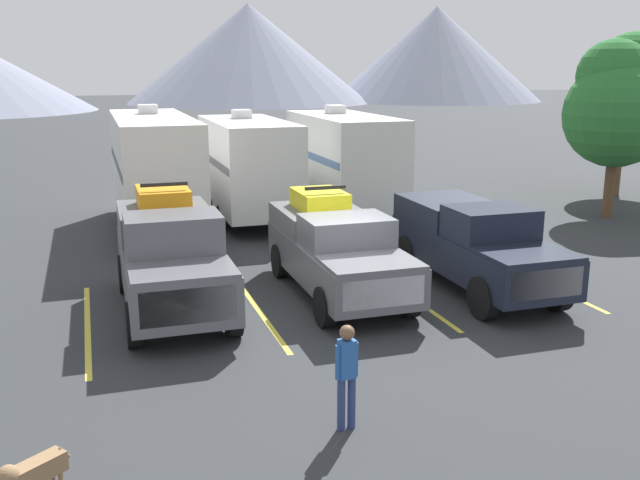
% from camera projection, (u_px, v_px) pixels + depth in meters
% --- Properties ---
extents(ground_plane, '(240.00, 240.00, 0.00)m').
position_uv_depth(ground_plane, '(341.00, 308.00, 15.83)').
color(ground_plane, '#2D3033').
extents(pickup_truck_a, '(2.23, 5.28, 2.72)m').
position_uv_depth(pickup_truck_a, '(171.00, 254.00, 15.47)').
color(pickup_truck_a, '#595B60').
rests_on(pickup_truck_a, ground).
extents(pickup_truck_b, '(2.20, 5.48, 2.44)m').
position_uv_depth(pickup_truck_b, '(336.00, 247.00, 16.63)').
color(pickup_truck_b, '#595B60').
rests_on(pickup_truck_b, ground).
extents(pickup_truck_c, '(2.15, 5.62, 2.11)m').
position_uv_depth(pickup_truck_c, '(474.00, 242.00, 17.03)').
color(pickup_truck_c, black).
rests_on(pickup_truck_c, ground).
extents(lot_stripe_a, '(0.12, 5.50, 0.01)m').
position_uv_depth(lot_stripe_a, '(88.00, 326.00, 14.68)').
color(lot_stripe_a, gold).
rests_on(lot_stripe_a, ground).
extents(lot_stripe_b, '(0.12, 5.50, 0.01)m').
position_uv_depth(lot_stripe_b, '(257.00, 308.00, 15.77)').
color(lot_stripe_b, gold).
rests_on(lot_stripe_b, ground).
extents(lot_stripe_c, '(0.12, 5.50, 0.01)m').
position_uv_depth(lot_stripe_c, '(405.00, 292.00, 16.86)').
color(lot_stripe_c, gold).
rests_on(lot_stripe_c, ground).
extents(lot_stripe_d, '(0.12, 5.50, 0.01)m').
position_uv_depth(lot_stripe_d, '(535.00, 279.00, 17.95)').
color(lot_stripe_d, gold).
rests_on(lot_stripe_d, ground).
extents(camper_trailer_a, '(2.35, 9.05, 4.01)m').
position_uv_depth(camper_trailer_a, '(154.00, 167.00, 22.69)').
color(camper_trailer_a, white).
rests_on(camper_trailer_a, ground).
extents(camper_trailer_b, '(2.46, 7.24, 3.77)m').
position_uv_depth(camper_trailer_b, '(248.00, 164.00, 24.09)').
color(camper_trailer_b, white).
rests_on(camper_trailer_b, ground).
extents(camper_trailer_c, '(2.52, 7.49, 3.87)m').
position_uv_depth(camper_trailer_c, '(344.00, 159.00, 25.08)').
color(camper_trailer_c, silver).
rests_on(camper_trailer_c, ground).
extents(person_a, '(0.36, 0.22, 1.64)m').
position_uv_depth(person_a, '(347.00, 370.00, 10.33)').
color(person_a, navy).
rests_on(person_a, ground).
extents(dog, '(0.83, 0.68, 0.70)m').
position_uv_depth(dog, '(29.00, 473.00, 8.58)').
color(dog, olive).
rests_on(dog, ground).
extents(tree_a, '(3.66, 3.66, 6.18)m').
position_uv_depth(tree_a, '(616.00, 105.00, 24.43)').
color(tree_a, brown).
rests_on(tree_a, ground).
extents(tree_b, '(3.78, 3.78, 6.59)m').
position_uv_depth(tree_b, '(626.00, 91.00, 28.45)').
color(tree_b, brown).
rests_on(tree_b, ground).
extents(mountain_ridge, '(131.47, 46.04, 13.82)m').
position_uv_depth(mountain_ridge, '(109.00, 58.00, 90.08)').
color(mountain_ridge, gray).
rests_on(mountain_ridge, ground).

